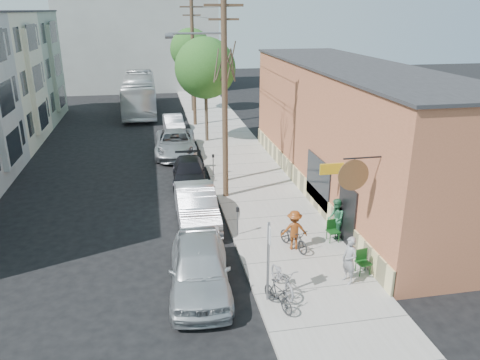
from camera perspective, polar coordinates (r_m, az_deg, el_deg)
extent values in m
plane|color=black|center=(19.45, -6.60, -8.20)|extent=(120.00, 120.00, 0.00)
cube|color=#A49F98|center=(30.02, -0.16, 2.45)|extent=(4.50, 58.00, 0.15)
cube|color=#AB5F3F|center=(24.98, 13.26, 5.84)|extent=(5.00, 20.00, 6.50)
cube|color=#2B2B2D|center=(24.41, 13.89, 13.36)|extent=(5.20, 20.20, 0.12)
cube|color=beige|center=(24.89, 7.44, -0.36)|extent=(0.10, 20.00, 1.10)
cube|color=black|center=(19.43, 12.92, -4.36)|extent=(0.10, 1.60, 2.60)
cube|color=black|center=(22.32, 9.49, -0.04)|extent=(0.08, 3.00, 2.20)
cylinder|color=brown|center=(16.26, 13.65, 0.57)|extent=(1.10, 0.06, 1.10)
cube|color=#BC9916|center=(19.29, 11.12, 1.34)|extent=(1.00, 0.08, 0.45)
cube|color=beige|center=(36.38, -24.22, 11.00)|extent=(1.10, 3.20, 7.00)
cube|color=#97A48B|center=(44.75, -25.52, 12.21)|extent=(6.00, 8.00, 9.00)
cube|color=#97A48B|center=(44.15, -22.00, 12.61)|extent=(1.10, 3.20, 7.00)
cube|color=#ABACA7|center=(59.21, -12.20, 16.60)|extent=(18.00, 8.00, 12.00)
cube|color=slate|center=(15.25, 3.45, -9.95)|extent=(0.07, 0.07, 2.80)
cube|color=silver|center=(14.78, 3.53, -6.59)|extent=(0.02, 0.45, 0.60)
cylinder|color=slate|center=(19.84, -0.28, -5.20)|extent=(0.06, 0.06, 1.10)
cylinder|color=black|center=(19.59, -0.29, -3.62)|extent=(0.14, 0.14, 0.18)
cylinder|color=slate|center=(26.95, -3.27, 1.73)|extent=(0.06, 0.06, 1.10)
cylinder|color=black|center=(26.76, -3.30, 2.95)|extent=(0.14, 0.14, 0.18)
cylinder|color=#503A28|center=(22.73, -1.88, 9.89)|extent=(0.28, 0.28, 10.00)
cube|color=#503A28|center=(22.38, -2.01, 20.53)|extent=(1.80, 0.12, 0.12)
cube|color=#503A28|center=(22.38, -1.99, 18.99)|extent=(1.40, 0.10, 0.10)
cylinder|color=slate|center=(22.16, -8.66, 16.97)|extent=(0.35, 0.24, 0.24)
cylinder|color=#503A28|center=(38.59, -5.72, 14.02)|extent=(0.28, 0.28, 10.00)
cube|color=#503A28|center=(38.38, -5.95, 20.26)|extent=(1.80, 0.12, 0.12)
cube|color=#503A28|center=(38.38, -5.92, 19.37)|extent=(1.40, 0.10, 0.10)
cylinder|color=#44392C|center=(25.39, -1.83, 6.13)|extent=(0.24, 0.24, 5.80)
cylinder|color=#44392C|center=(33.86, -4.14, 8.84)|extent=(0.24, 0.24, 4.88)
sphere|color=#2C6121|center=(33.44, -4.26, 13.46)|extent=(4.24, 4.24, 4.24)
cylinder|color=#44392C|center=(44.60, -5.86, 11.77)|extent=(0.24, 0.24, 5.28)
sphere|color=#2C6121|center=(44.28, -6.00, 15.57)|extent=(3.76, 3.76, 3.76)
imported|color=gray|center=(16.83, 13.20, -9.48)|extent=(0.57, 0.72, 1.74)
imported|color=#2F764C|center=(19.85, 11.59, -4.63)|extent=(0.84, 0.97, 1.72)
imported|color=brown|center=(18.72, 6.62, -6.06)|extent=(1.12, 0.73, 1.63)
imported|color=black|center=(18.88, 6.57, -7.05)|extent=(1.17, 1.82, 0.90)
imported|color=black|center=(15.39, 4.65, -13.84)|extent=(0.93, 1.55, 0.90)
imported|color=gray|center=(16.18, 5.19, -11.80)|extent=(0.88, 1.96, 1.00)
imported|color=#B6BABF|center=(16.33, -4.94, -10.61)|extent=(2.40, 5.19, 1.72)
imported|color=#BABBC3|center=(21.28, -5.34, -3.13)|extent=(1.77, 4.96, 1.63)
imported|color=black|center=(26.20, -6.22, 0.98)|extent=(2.08, 4.58, 1.30)
imported|color=#9D9FA4|center=(31.49, -7.87, 4.48)|extent=(2.91, 5.87, 1.60)
imported|color=silver|center=(37.59, -8.11, 6.83)|extent=(1.64, 4.16, 1.35)
imported|color=white|center=(45.64, -12.17, 10.25)|extent=(2.91, 12.29, 3.42)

